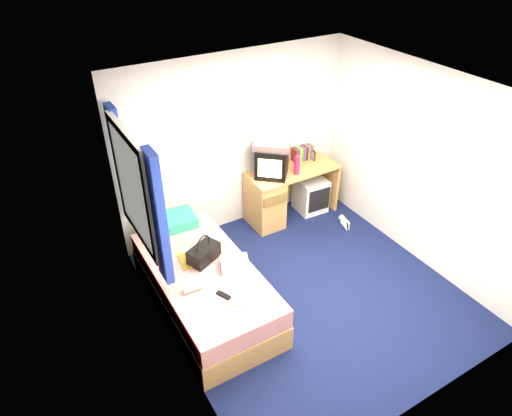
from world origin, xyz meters
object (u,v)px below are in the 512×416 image
aerosol_can (286,166)px  picture_frame (313,155)px  water_bottle (193,288)px  colour_swatch_fan (236,304)px  handbag (204,253)px  bed (205,288)px  pillow (170,222)px  magazine (190,260)px  towel (235,264)px  white_heels (346,223)px  desk (275,195)px  vcr (272,145)px  pink_water_bottle (297,166)px  storage_cube (311,194)px  remote_control (224,295)px  crt_tv (272,162)px

aerosol_can → picture_frame: bearing=10.7°
water_bottle → colour_swatch_fan: size_ratio=0.91×
aerosol_can → handbag: 1.90m
bed → picture_frame: (2.27, 1.12, 0.55)m
pillow → magazine: (-0.06, -0.70, -0.06)m
pillow → picture_frame: size_ratio=4.27×
towel → magazine: bearing=136.3°
magazine → white_heels: size_ratio=0.87×
desk → water_bottle: (-1.80, -1.28, 0.17)m
towel → colour_swatch_fan: towel is taller
vcr → aerosol_can: vcr is taller
pillow → bed: bearing=-89.3°
handbag → magazine: bearing=128.4°
handbag → towel: handbag is taller
pillow → handbag: handbag is taller
picture_frame → magazine: 2.52m
bed → pink_water_bottle: pink_water_bottle is taller
picture_frame → towel: 2.35m
storage_cube → water_bottle: water_bottle is taller
water_bottle → picture_frame: bearing=28.7°
aerosol_can → colour_swatch_fan: (-1.69, -1.65, -0.29)m
bed → storage_cube: bearing=24.7°
desk → colour_swatch_fan: size_ratio=5.91×
magazine → desk: bearing=26.9°
aerosol_can → colour_swatch_fan: size_ratio=0.77×
colour_swatch_fan → white_heels: bearing=23.8°
bed → picture_frame: bearing=26.4°
pillow → towel: 1.10m
storage_cube → bed: bearing=-152.1°
desk → white_heels: (0.78, -0.65, -0.37)m
vcr → handbag: 1.80m
pillow → desk: 1.60m
white_heels → handbag: bearing=-173.7°
handbag → remote_control: 0.61m
handbag → magazine: handbag is taller
crt_tv → vcr: 0.25m
pink_water_bottle → colour_swatch_fan: (-1.78, -1.53, -0.33)m
pink_water_bottle → water_bottle: size_ratio=1.23×
magazine → crt_tv: bearing=27.8°
picture_frame → aerosol_can: aerosol_can is taller
bed → white_heels: (2.35, 0.39, -0.23)m
aerosol_can → handbag: (-1.66, -0.89, -0.20)m
towel → magazine: 0.51m
pillow → towel: (0.31, -1.06, -0.02)m
vcr → remote_control: bearing=-94.0°
vcr → desk: bearing=37.2°
vcr → white_heels: size_ratio=1.45×
crt_tv → magazine: (-1.58, -0.83, -0.41)m
bed → colour_swatch_fan: (0.05, -0.63, 0.28)m
magazine → bed: bearing=-71.5°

